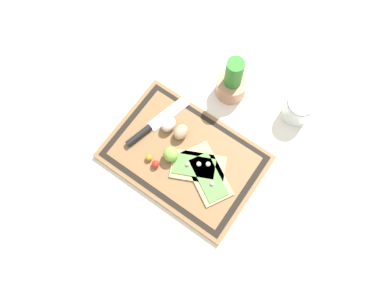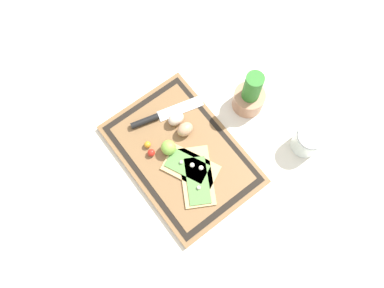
% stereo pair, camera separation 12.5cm
% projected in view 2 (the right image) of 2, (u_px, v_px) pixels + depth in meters
% --- Properties ---
extents(ground_plane, '(6.00, 6.00, 0.00)m').
position_uv_depth(ground_plane, '(182.00, 155.00, 1.28)').
color(ground_plane, silver).
extents(cutting_board, '(0.51, 0.35, 0.02)m').
position_uv_depth(cutting_board, '(182.00, 154.00, 1.27)').
color(cutting_board, brown).
rests_on(cutting_board, ground_plane).
extents(pizza_slice_near, '(0.23, 0.19, 0.02)m').
position_uv_depth(pizza_slice_near, '(197.00, 177.00, 1.23)').
color(pizza_slice_near, tan).
rests_on(pizza_slice_near, cutting_board).
extents(pizza_slice_far, '(0.20, 0.17, 0.02)m').
position_uv_depth(pizza_slice_far, '(190.00, 167.00, 1.24)').
color(pizza_slice_far, tan).
rests_on(pizza_slice_far, cutting_board).
extents(knife, '(0.10, 0.26, 0.02)m').
position_uv_depth(knife, '(155.00, 117.00, 1.30)').
color(knife, silver).
rests_on(knife, cutting_board).
extents(egg_brown, '(0.04, 0.06, 0.04)m').
position_uv_depth(egg_brown, '(185.00, 129.00, 1.27)').
color(egg_brown, tan).
rests_on(egg_brown, cutting_board).
extents(egg_pink, '(0.04, 0.06, 0.04)m').
position_uv_depth(egg_pink, '(176.00, 119.00, 1.28)').
color(egg_pink, beige).
rests_on(egg_pink, cutting_board).
extents(lime, '(0.05, 0.05, 0.05)m').
position_uv_depth(lime, '(168.00, 148.00, 1.24)').
color(lime, '#7FB742').
rests_on(lime, cutting_board).
extents(cherry_tomato_red, '(0.03, 0.03, 0.03)m').
position_uv_depth(cherry_tomato_red, '(151.00, 153.00, 1.25)').
color(cherry_tomato_red, red).
rests_on(cherry_tomato_red, cutting_board).
extents(cherry_tomato_yellow, '(0.02, 0.02, 0.02)m').
position_uv_depth(cherry_tomato_yellow, '(147.00, 145.00, 1.26)').
color(cherry_tomato_yellow, orange).
rests_on(cherry_tomato_yellow, cutting_board).
extents(herb_pot, '(0.11, 0.11, 0.19)m').
position_uv_depth(herb_pot, '(250.00, 96.00, 1.28)').
color(herb_pot, '#AD7A5B').
rests_on(herb_pot, ground_plane).
extents(sauce_jar, '(0.09, 0.09, 0.09)m').
position_uv_depth(sauce_jar, '(307.00, 141.00, 1.25)').
color(sauce_jar, silver).
rests_on(sauce_jar, ground_plane).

